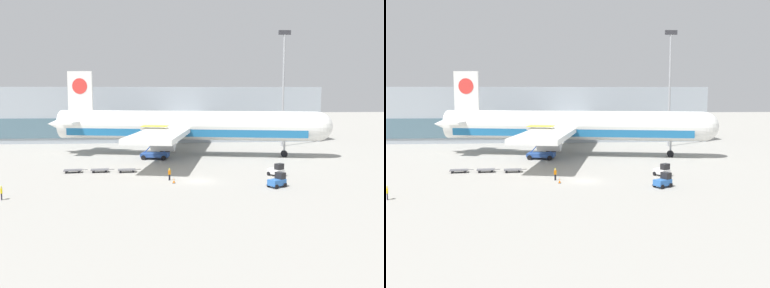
# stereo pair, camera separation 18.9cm
# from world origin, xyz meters

# --- Properties ---
(ground_plane) EXTENTS (400.00, 400.00, 0.00)m
(ground_plane) POSITION_xyz_m (0.00, 0.00, 0.00)
(ground_plane) COLOR #9E9B93
(terminal_building) EXTENTS (90.00, 18.20, 14.00)m
(terminal_building) POSITION_xyz_m (-9.47, 55.50, 6.99)
(terminal_building) COLOR #9EA8B2
(terminal_building) RESTS_ON ground_plane
(light_mast) EXTENTS (2.80, 0.50, 26.81)m
(light_mast) POSITION_xyz_m (23.16, 38.08, 15.29)
(light_mast) COLOR #9EA0A5
(light_mast) RESTS_ON ground_plane
(airplane_main) EXTENTS (57.51, 48.64, 17.00)m
(airplane_main) POSITION_xyz_m (-1.28, 25.61, 5.84)
(airplane_main) COLOR white
(airplane_main) RESTS_ON ground_plane
(scissor_lift_loader) EXTENTS (5.69, 4.23, 6.38)m
(scissor_lift_loader) POSITION_xyz_m (-6.55, 20.97, 2.36)
(scissor_lift_loader) COLOR #284C99
(scissor_lift_loader) RESTS_ON ground_plane
(baggage_tug_foreground) EXTENTS (2.57, 2.82, 2.00)m
(baggage_tug_foreground) POSITION_xyz_m (12.22, 2.83, 0.88)
(baggage_tug_foreground) COLOR silver
(baggage_tug_foreground) RESTS_ON ground_plane
(baggage_tug_mid) EXTENTS (2.82, 2.56, 2.00)m
(baggage_tug_mid) POSITION_xyz_m (10.30, -4.69, 0.88)
(baggage_tug_mid) COLOR #2D66B7
(baggage_tug_mid) RESTS_ON ground_plane
(baggage_dolly_lead) EXTENTS (3.76, 1.76, 0.48)m
(baggage_dolly_lead) POSITION_xyz_m (-19.46, 7.89, 0.39)
(baggage_dolly_lead) COLOR #56565B
(baggage_dolly_lead) RESTS_ON ground_plane
(baggage_dolly_second) EXTENTS (3.76, 1.76, 0.48)m
(baggage_dolly_second) POSITION_xyz_m (-15.24, 7.97, 0.39)
(baggage_dolly_second) COLOR #56565B
(baggage_dolly_second) RESTS_ON ground_plane
(baggage_dolly_third) EXTENTS (3.76, 1.76, 0.48)m
(baggage_dolly_third) POSITION_xyz_m (-10.91, 7.66, 0.39)
(baggage_dolly_third) COLOR #56565B
(baggage_dolly_third) RESTS_ON ground_plane
(ground_crew_near) EXTENTS (0.40, 0.46, 1.76)m
(ground_crew_near) POSITION_xyz_m (-4.22, 0.90, 1.04)
(ground_crew_near) COLOR black
(ground_crew_near) RESTS_ON ground_plane
(ground_crew_far) EXTENTS (0.34, 0.53, 1.67)m
(ground_crew_far) POSITION_xyz_m (-24.48, -9.02, 0.98)
(ground_crew_far) COLOR black
(ground_crew_far) RESTS_ON ground_plane
(traffic_cone_near) EXTENTS (0.40, 0.40, 0.76)m
(traffic_cone_near) POSITION_xyz_m (-3.65, -1.15, 0.37)
(traffic_cone_near) COLOR black
(traffic_cone_near) RESTS_ON ground_plane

